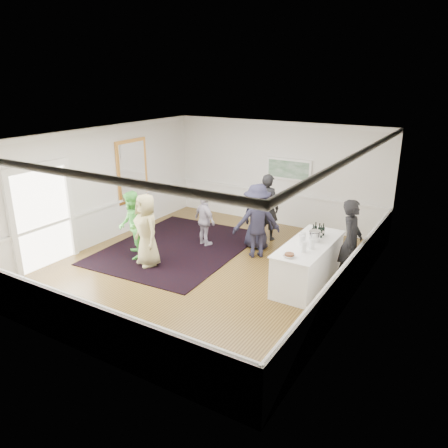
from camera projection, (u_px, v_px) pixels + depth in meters
The scene contains 23 objects.
floor at pixel (206, 267), 10.75m from camera, with size 8.00×8.00×0.00m, color brown.
ceiling at pixel (205, 136), 9.71m from camera, with size 7.00×8.00×0.02m, color white.
wall_left at pixel (99, 186), 11.95m from camera, with size 0.02×8.00×3.20m, color white.
wall_right at pixel (355, 231), 8.52m from camera, with size 0.02×8.00×3.20m, color white.
wall_back at pixel (277, 173), 13.47m from camera, with size 7.00×0.02×3.20m, color white.
wall_front at pixel (68, 266), 7.00m from camera, with size 7.00×0.02×3.20m, color white.
wainscoting at pixel (206, 248), 10.59m from camera, with size 7.00×8.00×1.00m, color white, non-canonical shape.
mirror at pixel (132, 171), 12.91m from camera, with size 0.05×1.25×1.85m.
doorway at pixel (42, 210), 10.44m from camera, with size 0.10×1.78×2.56m.
landscape_painting at pixel (289, 169), 13.17m from camera, with size 1.44×0.06×0.66m.
area_rug at pixel (177, 247), 11.96m from camera, with size 3.36×4.41×0.02m, color black.
serving_table at pixel (308, 263), 9.80m from camera, with size 0.91×2.40×0.97m.
bartender at pixel (351, 242), 9.66m from camera, with size 0.71×0.47×1.96m, color black.
guest_tan at pixel (147, 230), 10.61m from camera, with size 0.89×0.58×1.82m, color tan.
guest_green at pixel (132, 225), 11.08m from camera, with size 0.85×0.66×1.75m, color #58CB51.
guest_lilac at pixel (205, 220), 11.92m from camera, with size 0.84×0.35×1.44m, color #BDB4C9.
guest_dark_a at pixel (257, 221), 11.13m from camera, with size 1.24×0.71×1.91m, color #1C1C2F.
guest_dark_b at pixel (267, 207), 12.32m from camera, with size 0.70×0.46×1.91m, color black.
guest_navy at pixel (257, 216), 11.69m from camera, with size 0.88×0.57×1.80m, color #1C1C2F.
wine_bottles at pixel (318, 229), 10.03m from camera, with size 0.26×0.26×0.31m.
juice_pitchers at pixel (305, 242), 9.39m from camera, with size 0.41×0.65×0.24m.
ice_bucket at pixel (315, 236), 9.72m from camera, with size 0.26×0.26×0.24m, color silver.
nut_bowl at pixel (289, 255), 8.89m from camera, with size 0.24×0.24×0.07m.
Camera 1 is at (5.45, -8.18, 4.51)m, focal length 35.00 mm.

